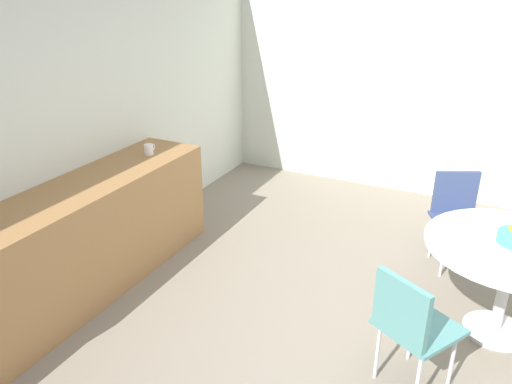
{
  "coord_description": "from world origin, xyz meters",
  "views": [
    {
      "loc": [
        -2.83,
        -0.15,
        2.39
      ],
      "look_at": [
        0.15,
        1.34,
        0.95
      ],
      "focal_mm": 35.51,
      "sensor_mm": 36.0,
      "label": 1
    }
  ],
  "objects_px": {
    "chair_navy": "(457,208)",
    "round_table": "(510,261)",
    "chair_teal": "(409,321)",
    "mug_white": "(149,149)"
  },
  "relations": [
    {
      "from": "chair_navy",
      "to": "round_table",
      "type": "bearing_deg",
      "value": -154.18
    },
    {
      "from": "chair_teal",
      "to": "mug_white",
      "type": "xyz_separation_m",
      "value": [
        0.85,
        2.5,
        0.43
      ]
    },
    {
      "from": "round_table",
      "to": "chair_teal",
      "type": "relative_size",
      "value": 1.39
    },
    {
      "from": "round_table",
      "to": "chair_navy",
      "type": "xyz_separation_m",
      "value": [
        0.89,
        0.43,
        -0.07
      ]
    },
    {
      "from": "chair_navy",
      "to": "chair_teal",
      "type": "bearing_deg",
      "value": 177.97
    },
    {
      "from": "round_table",
      "to": "mug_white",
      "type": "bearing_deg",
      "value": 90.27
    },
    {
      "from": "chair_teal",
      "to": "chair_navy",
      "type": "bearing_deg",
      "value": -2.03
    },
    {
      "from": "chair_teal",
      "to": "mug_white",
      "type": "bearing_deg",
      "value": 71.27
    },
    {
      "from": "chair_navy",
      "to": "mug_white",
      "type": "height_order",
      "value": "mug_white"
    },
    {
      "from": "chair_navy",
      "to": "chair_teal",
      "type": "relative_size",
      "value": 1.0
    }
  ]
}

